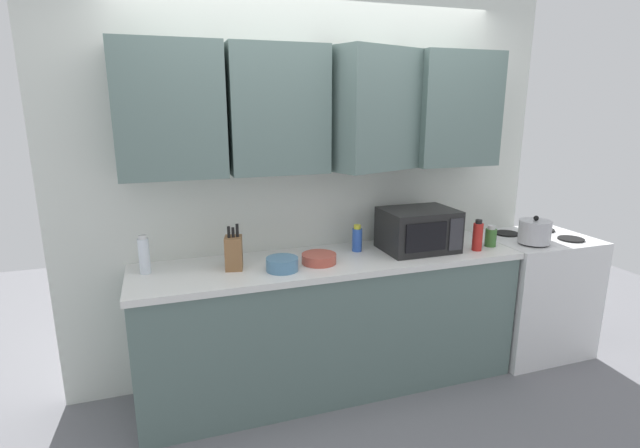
{
  "coord_description": "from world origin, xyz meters",
  "views": [
    {
      "loc": [
        -1.01,
        -3.05,
        1.86
      ],
      "look_at": [
        -0.06,
        -0.25,
        1.12
      ],
      "focal_mm": 26.9,
      "sensor_mm": 36.0,
      "label": 1
    }
  ],
  "objects_px": {
    "microwave": "(418,230)",
    "knife_block": "(234,252)",
    "bottle_green_oil": "(491,237)",
    "bowl_mixing_large": "(319,259)",
    "bottle_blue_cleaner": "(357,239)",
    "bottle_clear_tall": "(144,255)",
    "bowl_ceramic_small": "(282,264)",
    "bottle_red_sauce": "(478,236)",
    "kettle": "(535,232)",
    "stove_range": "(531,293)"
  },
  "relations": [
    {
      "from": "stove_range",
      "to": "microwave",
      "type": "height_order",
      "value": "microwave"
    },
    {
      "from": "kettle",
      "to": "microwave",
      "type": "relative_size",
      "value": 0.45
    },
    {
      "from": "bowl_ceramic_small",
      "to": "bowl_mixing_large",
      "type": "relative_size",
      "value": 0.89
    },
    {
      "from": "stove_range",
      "to": "bowl_ceramic_small",
      "type": "relative_size",
      "value": 4.76
    },
    {
      "from": "bottle_blue_cleaner",
      "to": "bowl_mixing_large",
      "type": "height_order",
      "value": "bottle_blue_cleaner"
    },
    {
      "from": "knife_block",
      "to": "bottle_clear_tall",
      "type": "relative_size",
      "value": 1.21
    },
    {
      "from": "stove_range",
      "to": "bottle_green_oil",
      "type": "xyz_separation_m",
      "value": [
        -0.49,
        -0.08,
        0.52
      ]
    },
    {
      "from": "bottle_green_oil",
      "to": "bowl_ceramic_small",
      "type": "height_order",
      "value": "bottle_green_oil"
    },
    {
      "from": "microwave",
      "to": "bottle_clear_tall",
      "type": "bearing_deg",
      "value": 176.66
    },
    {
      "from": "knife_block",
      "to": "bottle_green_oil",
      "type": "bearing_deg",
      "value": -3.22
    },
    {
      "from": "microwave",
      "to": "bowl_mixing_large",
      "type": "xyz_separation_m",
      "value": [
        -0.72,
        -0.05,
        -0.11
      ]
    },
    {
      "from": "bottle_green_oil",
      "to": "knife_block",
      "type": "bearing_deg",
      "value": 176.78
    },
    {
      "from": "bottle_green_oil",
      "to": "bowl_mixing_large",
      "type": "bearing_deg",
      "value": 178.29
    },
    {
      "from": "bottle_blue_cleaner",
      "to": "kettle",
      "type": "bearing_deg",
      "value": -11.51
    },
    {
      "from": "bowl_mixing_large",
      "to": "knife_block",
      "type": "bearing_deg",
      "value": 173.17
    },
    {
      "from": "knife_block",
      "to": "bottle_red_sauce",
      "type": "relative_size",
      "value": 1.32
    },
    {
      "from": "bottle_clear_tall",
      "to": "bowl_ceramic_small",
      "type": "height_order",
      "value": "bottle_clear_tall"
    },
    {
      "from": "knife_block",
      "to": "bottle_blue_cleaner",
      "type": "relative_size",
      "value": 1.54
    },
    {
      "from": "bottle_green_oil",
      "to": "kettle",
      "type": "bearing_deg",
      "value": -10.24
    },
    {
      "from": "bowl_mixing_large",
      "to": "bottle_green_oil",
      "type": "bearing_deg",
      "value": -1.71
    },
    {
      "from": "kettle",
      "to": "bottle_red_sauce",
      "type": "relative_size",
      "value": 1.03
    },
    {
      "from": "bottle_green_oil",
      "to": "bottle_blue_cleaner",
      "type": "bearing_deg",
      "value": 168.05
    },
    {
      "from": "knife_block",
      "to": "bottle_clear_tall",
      "type": "xyz_separation_m",
      "value": [
        -0.5,
        0.09,
        0.01
      ]
    },
    {
      "from": "bottle_blue_cleaner",
      "to": "bowl_ceramic_small",
      "type": "distance_m",
      "value": 0.61
    },
    {
      "from": "stove_range",
      "to": "knife_block",
      "type": "distance_m",
      "value": 2.32
    },
    {
      "from": "knife_block",
      "to": "bowl_ceramic_small",
      "type": "relative_size",
      "value": 1.46
    },
    {
      "from": "microwave",
      "to": "bottle_blue_cleaner",
      "type": "height_order",
      "value": "microwave"
    },
    {
      "from": "bottle_clear_tall",
      "to": "bottle_blue_cleaner",
      "type": "height_order",
      "value": "bottle_clear_tall"
    },
    {
      "from": "microwave",
      "to": "kettle",
      "type": "bearing_deg",
      "value": -9.89
    },
    {
      "from": "kettle",
      "to": "bottle_red_sauce",
      "type": "xyz_separation_m",
      "value": [
        -0.47,
        0.01,
        0.01
      ]
    },
    {
      "from": "knife_block",
      "to": "bowl_ceramic_small",
      "type": "distance_m",
      "value": 0.3
    },
    {
      "from": "knife_block",
      "to": "bowl_mixing_large",
      "type": "height_order",
      "value": "knife_block"
    },
    {
      "from": "bottle_green_oil",
      "to": "bowl_mixing_large",
      "type": "height_order",
      "value": "bottle_green_oil"
    },
    {
      "from": "bottle_green_oil",
      "to": "bottle_clear_tall",
      "type": "relative_size",
      "value": 0.64
    },
    {
      "from": "bottle_green_oil",
      "to": "bottle_red_sauce",
      "type": "xyz_separation_m",
      "value": [
        -0.15,
        -0.05,
        0.03
      ]
    },
    {
      "from": "bottle_blue_cleaner",
      "to": "bowl_ceramic_small",
      "type": "xyz_separation_m",
      "value": [
        -0.57,
        -0.22,
        -0.05
      ]
    },
    {
      "from": "bottle_red_sauce",
      "to": "bottle_green_oil",
      "type": "bearing_deg",
      "value": 18.82
    },
    {
      "from": "bowl_mixing_large",
      "to": "stove_range",
      "type": "bearing_deg",
      "value": 1.47
    },
    {
      "from": "microwave",
      "to": "bottle_clear_tall",
      "type": "xyz_separation_m",
      "value": [
        -1.74,
        0.1,
        -0.03
      ]
    },
    {
      "from": "kettle",
      "to": "bowl_mixing_large",
      "type": "distance_m",
      "value": 1.57
    },
    {
      "from": "microwave",
      "to": "bottle_green_oil",
      "type": "height_order",
      "value": "microwave"
    },
    {
      "from": "knife_block",
      "to": "bottle_clear_tall",
      "type": "bearing_deg",
      "value": 169.69
    },
    {
      "from": "bottle_clear_tall",
      "to": "bowl_mixing_large",
      "type": "xyz_separation_m",
      "value": [
        1.02,
        -0.15,
        -0.08
      ]
    },
    {
      "from": "bottle_red_sauce",
      "to": "bottle_blue_cleaner",
      "type": "distance_m",
      "value": 0.81
    },
    {
      "from": "microwave",
      "to": "knife_block",
      "type": "height_order",
      "value": "microwave"
    },
    {
      "from": "kettle",
      "to": "bottle_clear_tall",
      "type": "bearing_deg",
      "value": 174.51
    },
    {
      "from": "bottle_red_sauce",
      "to": "bottle_clear_tall",
      "type": "bearing_deg",
      "value": 173.5
    },
    {
      "from": "microwave",
      "to": "knife_block",
      "type": "relative_size",
      "value": 1.72
    },
    {
      "from": "microwave",
      "to": "bottle_red_sauce",
      "type": "bearing_deg",
      "value": -20.46
    },
    {
      "from": "stove_range",
      "to": "bottle_red_sauce",
      "type": "xyz_separation_m",
      "value": [
        -0.64,
        -0.13,
        0.55
      ]
    }
  ]
}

